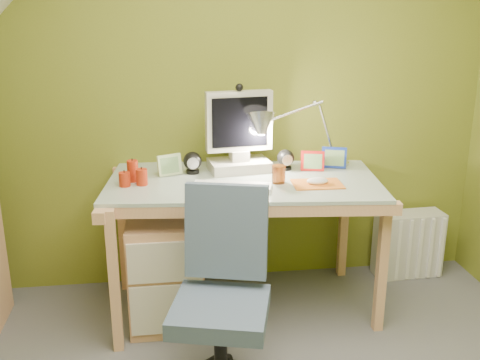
{
  "coord_description": "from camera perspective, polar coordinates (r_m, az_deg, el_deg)",
  "views": [
    {
      "loc": [
        -0.37,
        -1.73,
        1.73
      ],
      "look_at": [
        0.0,
        1.0,
        0.85
      ],
      "focal_mm": 42.0,
      "sensor_mm": 36.0,
      "label": 1
    }
  ],
  "objects": [
    {
      "name": "speaker_right",
      "position": [
        3.27,
        4.66,
        2.08
      ],
      "size": [
        0.12,
        0.12,
        0.12
      ],
      "primitive_type": null,
      "rotation": [
        0.0,
        0.0,
        0.19
      ],
      "color": "black",
      "rests_on": "desk"
    },
    {
      "name": "desk_lamp",
      "position": [
        3.27,
        7.78,
        6.19
      ],
      "size": [
        0.58,
        0.33,
        0.58
      ],
      "primitive_type": null,
      "rotation": [
        0.0,
        0.0,
        -0.19
      ],
      "color": "#B1B1B6",
      "rests_on": "desk"
    },
    {
      "name": "photo_frame_blue",
      "position": [
        3.34,
        9.53,
        2.27
      ],
      "size": [
        0.14,
        0.07,
        0.12
      ],
      "primitive_type": "cube",
      "rotation": [
        0.0,
        0.0,
        -0.33
      ],
      "color": "#162F9A",
      "rests_on": "desk"
    },
    {
      "name": "photo_frame_red",
      "position": [
        3.27,
        7.38,
        1.94
      ],
      "size": [
        0.13,
        0.05,
        0.11
      ],
      "primitive_type": "cube",
      "rotation": [
        0.0,
        0.0,
        -0.25
      ],
      "color": "red",
      "rests_on": "desk"
    },
    {
      "name": "photo_frame_green",
      "position": [
        3.18,
        -7.17,
        1.53
      ],
      "size": [
        0.14,
        0.07,
        0.12
      ],
      "primitive_type": "cube",
      "rotation": [
        0.0,
        0.0,
        0.38
      ],
      "color": "#B8D391",
      "rests_on": "desk"
    },
    {
      "name": "wall_back",
      "position": [
        3.39,
        -1.37,
        8.71
      ],
      "size": [
        3.2,
        0.01,
        2.4
      ],
      "primitive_type": "cube",
      "color": "olive",
      "rests_on": "floor"
    },
    {
      "name": "radiator",
      "position": [
        3.86,
        16.7,
        -6.23
      ],
      "size": [
        0.44,
        0.2,
        0.43
      ],
      "primitive_type": "cube",
      "rotation": [
        0.0,
        0.0,
        0.05
      ],
      "color": "silver",
      "rests_on": "floor"
    },
    {
      "name": "desk",
      "position": [
        3.23,
        0.34,
        -6.68
      ],
      "size": [
        1.55,
        0.89,
        0.79
      ],
      "primitive_type": null,
      "rotation": [
        0.0,
        0.0,
        -0.1
      ],
      "color": "tan",
      "rests_on": "floor"
    },
    {
      "name": "task_chair",
      "position": [
        2.54,
        -2.03,
        -13.09
      ],
      "size": [
        0.58,
        0.58,
        0.86
      ],
      "primitive_type": null,
      "rotation": [
        0.0,
        0.0,
        -0.26
      ],
      "color": "#43546F",
      "rests_on": "floor"
    },
    {
      "name": "speaker_left",
      "position": [
        3.2,
        -4.85,
        1.79
      ],
      "size": [
        0.11,
        0.11,
        0.13
      ],
      "primitive_type": null,
      "rotation": [
        0.0,
        0.0,
        0.06
      ],
      "color": "black",
      "rests_on": "desk"
    },
    {
      "name": "keyboard",
      "position": [
        2.94,
        -0.81,
        -0.65
      ],
      "size": [
        0.43,
        0.22,
        0.02
      ],
      "primitive_type": "cube",
      "rotation": [
        0.0,
        0.0,
        -0.24
      ],
      "color": "white",
      "rests_on": "desk"
    },
    {
      "name": "candle_cluster",
      "position": [
        3.06,
        -10.88,
        0.69
      ],
      "size": [
        0.16,
        0.14,
        0.12
      ],
      "primitive_type": null,
      "rotation": [
        0.0,
        0.0,
        -0.05
      ],
      "color": "#AE280F",
      "rests_on": "desk"
    },
    {
      "name": "mouse",
      "position": [
        3.03,
        7.87,
        -0.1
      ],
      "size": [
        0.12,
        0.08,
        0.04
      ],
      "primitive_type": "ellipsoid",
      "rotation": [
        0.0,
        0.0,
        0.04
      ],
      "color": "white",
      "rests_on": "mousepad"
    },
    {
      "name": "mousepad",
      "position": [
        3.03,
        7.86,
        -0.4
      ],
      "size": [
        0.27,
        0.2,
        0.01
      ],
      "primitive_type": "cube",
      "rotation": [
        0.0,
        0.0,
        -0.03
      ],
      "color": "orange",
      "rests_on": "desk"
    },
    {
      "name": "amber_tumbler",
      "position": [
        3.03,
        3.94,
        0.59
      ],
      "size": [
        0.08,
        0.08,
        0.1
      ],
      "primitive_type": "cylinder",
      "rotation": [
        0.0,
        0.0,
        -0.11
      ],
      "color": "#9B4716",
      "rests_on": "desk"
    },
    {
      "name": "monitor",
      "position": [
        3.19,
        -0.09,
        5.76
      ],
      "size": [
        0.43,
        0.28,
        0.55
      ],
      "primitive_type": null,
      "rotation": [
        0.0,
        0.0,
        0.13
      ],
      "color": "beige",
      "rests_on": "desk"
    }
  ]
}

